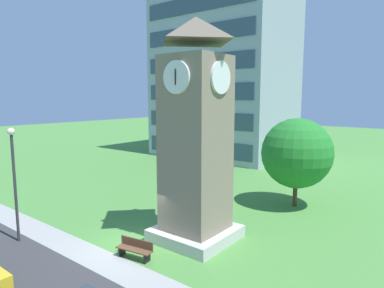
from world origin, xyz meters
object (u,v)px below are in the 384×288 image
street_lamp (14,172)px  tree_streetside (297,153)px  clock_tower (196,144)px  park_bench (135,249)px

street_lamp → tree_streetside: tree_streetside is taller
clock_tower → tree_streetside: (2.06, 8.45, -1.39)m
street_lamp → park_bench: bearing=21.4°
park_bench → tree_streetside: size_ratio=0.31×
park_bench → street_lamp: (-6.16, -2.42, 3.18)m
park_bench → street_lamp: bearing=-158.6°
park_bench → tree_streetside: bearing=76.2°
clock_tower → street_lamp: 9.27m
clock_tower → street_lamp: (-7.02, -5.88, -1.41)m
park_bench → clock_tower: bearing=76.1°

